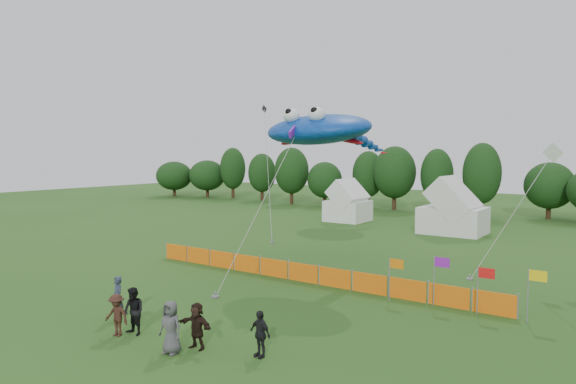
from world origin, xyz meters
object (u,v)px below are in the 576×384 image
Objects in this scene: barrier_fence at (303,273)px; spectator_b at (134,311)px; spectator_a at (117,298)px; spectator_d at (260,334)px; tent_left at (348,204)px; stingray_kite at (323,130)px; spectator_e at (171,327)px; spectator_f at (197,326)px; spectator_c at (117,315)px; tent_right at (453,212)px.

spectator_b is at bearing -94.38° from barrier_fence.
spectator_d is at bearing 22.32° from spectator_a.
stingray_kite is (10.17, -21.69, 6.56)m from tent_left.
barrier_fence is (10.02, -23.47, -1.26)m from tent_left.
spectator_e is at bearing -82.81° from stingray_kite.
spectator_a is 1.10× the size of spectator_f.
spectator_c is 0.11× the size of stingray_kite.
spectator_a is (7.16, -33.32, -0.83)m from tent_left.
spectator_a is 0.99× the size of spectator_e.
spectator_b is at bearing 36.93° from spectator_c.
spectator_b is (-2.22, -32.21, -0.99)m from tent_right.
barrier_fence is at bearing 125.37° from spectator_d.
spectator_e reaches higher than barrier_fence.
barrier_fence is 11.82× the size of spectator_a.
tent_left is at bearing 113.12° from barrier_fence.
tent_right reaches higher than spectator_f.
spectator_f is at bearing -77.87° from barrier_fence.
tent_left reaches higher than spectator_c.
tent_right is 3.28× the size of spectator_c.
spectator_f is at bearing -152.64° from spectator_d.
spectator_d is at bearing 25.18° from spectator_e.
barrier_fence is 13.43× the size of spectator_d.
stingray_kite reaches higher than spectator_d.
spectator_f reaches higher than spectator_d.
barrier_fence is 11.86× the size of spectator_b.
tent_left reaches higher than barrier_fence.
tent_right is 0.25× the size of barrier_fence.
tent_right is at bearing 86.13° from spectator_e.
spectator_a is 1.13× the size of spectator_c.
spectator_b is 5.45m from spectator_d.
tent_right is 32.80m from spectator_c.
tent_right is 2.90× the size of spectator_a.
spectator_d is (4.51, -9.48, 0.32)m from barrier_fence.
barrier_fence is (-1.41, -21.59, -1.41)m from tent_right.
barrier_fence is 10.26m from spectator_a.
tent_left is 11.58m from tent_right.
barrier_fence is 13.39× the size of spectator_c.
barrier_fence is 10.45m from spectator_f.
spectator_a reaches higher than spectator_d.
tent_left is 36.48m from spectator_e.
spectator_d is 0.11× the size of stingray_kite.
tent_right reaches higher than spectator_c.
spectator_c is at bearing 176.19° from spectator_e.
spectator_e is at bearing -89.37° from tent_right.
tent_left is at bearing 123.72° from spectator_d.
spectator_e is 1.12× the size of spectator_f.
tent_left reaches higher than spectator_a.
spectator_d is at bearing 14.07° from spectator_b.
spectator_f is (2.19, -10.21, 0.34)m from barrier_fence.
spectator_c is 5.97m from spectator_d.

